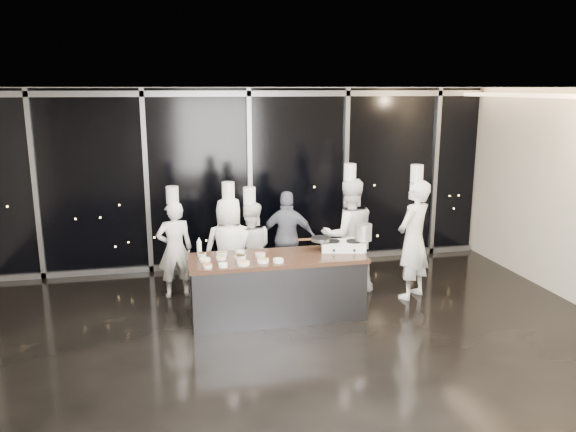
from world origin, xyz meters
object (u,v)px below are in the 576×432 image
object	(u,v)px
stock_pot	(364,232)
chef_right	(348,235)
chef_side	(413,239)
chef_left	(230,248)
frying_pan	(320,239)
demo_counter	(277,287)
stove	(343,246)
chef_center	(250,248)
chef_far_left	(175,248)
guest	(288,238)

from	to	relation	value
stock_pot	chef_right	world-z (taller)	chef_right
chef_right	chef_side	distance (m)	1.01
chef_side	chef_left	bearing A→B (deg)	-46.21
chef_left	stock_pot	bearing A→B (deg)	162.17
chef_left	chef_side	xyz separation A→B (m)	(2.77, -0.52, 0.13)
frying_pan	stock_pot	xyz separation A→B (m)	(0.62, -0.11, 0.10)
demo_counter	chef_right	world-z (taller)	chef_right
stove	chef_center	bearing A→B (deg)	158.86
chef_right	frying_pan	bearing A→B (deg)	44.55
frying_pan	chef_right	world-z (taller)	chef_right
demo_counter	stove	size ratio (longest dim) A/B	3.53
frying_pan	chef_right	xyz separation A→B (m)	(0.65, 0.67, -0.14)
stock_pot	chef_center	world-z (taller)	chef_center
demo_counter	frying_pan	bearing A→B (deg)	14.33
demo_counter	chef_left	distance (m)	1.08
chef_far_left	chef_side	size ratio (longest dim) A/B	0.84
frying_pan	stock_pot	distance (m)	0.63
chef_left	chef_right	xyz separation A→B (m)	(1.89, -0.01, 0.11)
guest	chef_side	distance (m)	2.03
demo_counter	chef_center	size ratio (longest dim) A/B	1.43
frying_pan	chef_right	bearing A→B (deg)	58.56
stove	frying_pan	xyz separation A→B (m)	(-0.33, 0.06, 0.10)
guest	stock_pot	bearing A→B (deg)	140.03
frying_pan	chef_left	distance (m)	1.44
stove	chef_side	distance (m)	1.22
demo_counter	guest	bearing A→B (deg)	71.61
chef_left	chef_right	size ratio (longest dim) A/B	0.89
chef_far_left	stove	bearing A→B (deg)	149.10
stock_pot	chef_left	bearing A→B (deg)	157.14
guest	chef_side	world-z (taller)	chef_side
demo_counter	chef_side	world-z (taller)	chef_side
chef_left	chef_center	xyz separation A→B (m)	(0.33, 0.09, -0.05)
frying_pan	chef_left	xyz separation A→B (m)	(-1.24, 0.68, -0.25)
guest	chef_right	xyz separation A→B (m)	(0.88, -0.50, 0.14)
stove	chef_center	world-z (taller)	chef_center
demo_counter	chef_side	size ratio (longest dim) A/B	1.18
frying_pan	stock_pot	bearing A→B (deg)	2.94
chef_center	chef_right	world-z (taller)	chef_right
guest	chef_right	distance (m)	1.02
stock_pot	chef_far_left	bearing A→B (deg)	157.90
demo_counter	chef_right	size ratio (longest dim) A/B	1.20
chef_far_left	chef_side	bearing A→B (deg)	159.70
frying_pan	stove	bearing A→B (deg)	2.53
stock_pot	guest	world-z (taller)	guest
chef_far_left	chef_center	xyz separation A→B (m)	(1.15, -0.21, -0.02)
frying_pan	chef_side	xyz separation A→B (m)	(1.53, 0.16, -0.12)
chef_center	chef_right	xyz separation A→B (m)	(1.56, -0.10, 0.16)
chef_side	chef_far_left	bearing A→B (deg)	-48.49
frying_pan	chef_left	size ratio (longest dim) A/B	0.28
stock_pot	guest	bearing A→B (deg)	123.53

